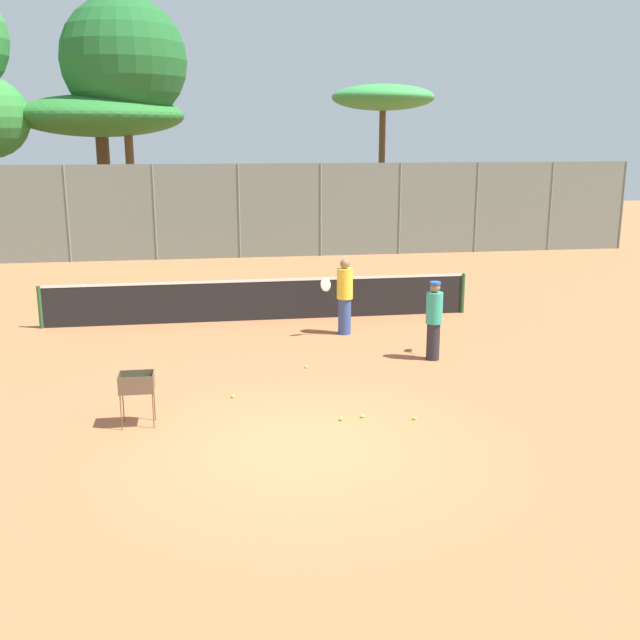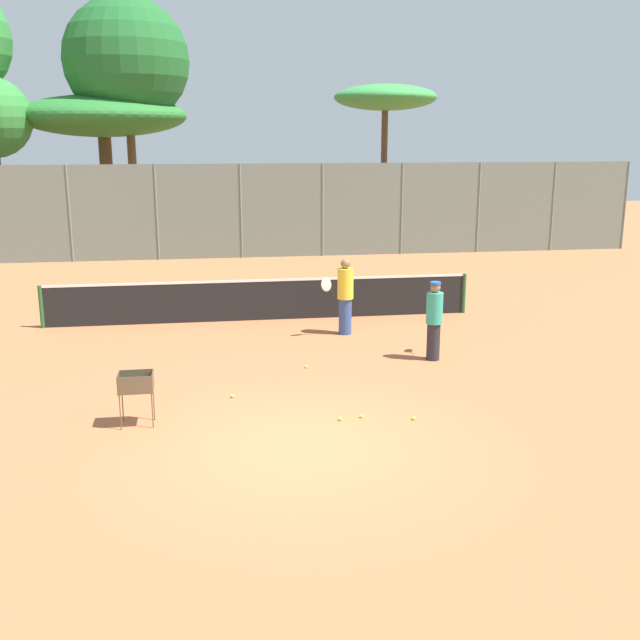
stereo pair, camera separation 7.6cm
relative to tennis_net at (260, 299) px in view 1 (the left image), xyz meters
The scene contains 15 objects.
ground_plane 8.20m from the tennis_net, 90.00° to the right, with size 80.00×80.00×0.00m, color #B7663D.
tennis_net is the anchor object (origin of this frame).
back_fence 10.28m from the tennis_net, 90.00° to the left, with size 31.87×0.08×3.60m.
tree_1 16.70m from the tennis_net, 106.74° to the left, with size 5.16×5.16×10.20m.
tree_2 17.17m from the tennis_net, 65.67° to the left, with size 4.55×4.55×6.83m.
tree_4 16.82m from the tennis_net, 110.05° to the left, with size 7.05×7.05×6.32m.
player_white_outfit 5.27m from the tennis_net, 50.25° to the right, with size 0.58×0.80×1.69m.
player_red_cap 2.56m from the tennis_net, 41.87° to the right, with size 0.88×0.53×1.83m.
ball_cart 7.36m from the tennis_net, 110.38° to the right, with size 0.56×0.41×0.90m.
tennis_ball_0 7.26m from the tennis_net, 80.71° to the right, with size 0.07×0.07×0.07m, color #D1E54C.
tennis_ball_1 4.32m from the tennis_net, 81.86° to the right, with size 0.07×0.07×0.07m, color #D1E54C.
tennis_ball_2 7.66m from the tennis_net, 74.70° to the right, with size 0.07×0.07×0.07m, color #D1E54C.
tennis_ball_3 7.28m from the tennis_net, 83.76° to the right, with size 0.07×0.07×0.07m, color #D1E54C.
tennis_ball_4 5.91m from the tennis_net, 99.37° to the right, with size 0.07×0.07×0.07m, color #D1E54C.
parked_car 13.77m from the tennis_net, 77.76° to the left, with size 4.20×1.70×1.60m.
Camera 1 is at (-1.38, -10.62, 4.67)m, focal length 42.00 mm.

